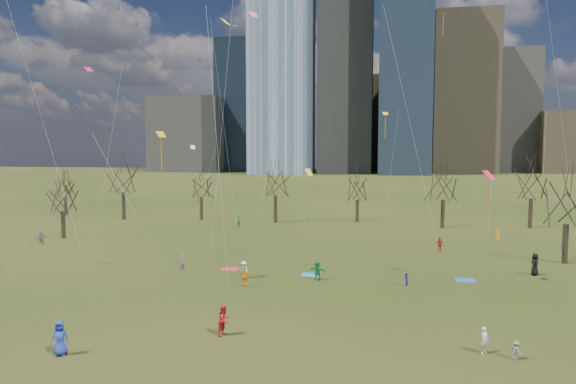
% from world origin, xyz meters
% --- Properties ---
extents(ground, '(500.00, 500.00, 0.00)m').
position_xyz_m(ground, '(0.00, 0.00, 0.00)').
color(ground, black).
rests_on(ground, ground).
extents(downtown_skyline, '(212.50, 78.00, 118.00)m').
position_xyz_m(downtown_skyline, '(-2.43, 210.64, 39.01)').
color(downtown_skyline, slate).
rests_on(downtown_skyline, ground).
extents(bare_tree_row, '(113.04, 29.80, 9.50)m').
position_xyz_m(bare_tree_row, '(-0.09, 37.22, 6.12)').
color(bare_tree_row, black).
rests_on(bare_tree_row, ground).
extents(blanket_teal, '(1.60, 1.50, 0.03)m').
position_xyz_m(blanket_teal, '(2.60, 8.98, 0.01)').
color(blanket_teal, teal).
rests_on(blanket_teal, ground).
extents(blanket_navy, '(1.60, 1.50, 0.03)m').
position_xyz_m(blanket_navy, '(15.55, 9.46, 0.01)').
color(blanket_navy, '#254AAE').
rests_on(blanket_navy, ground).
extents(blanket_crimson, '(1.60, 1.50, 0.03)m').
position_xyz_m(blanket_crimson, '(-5.00, 9.84, 0.01)').
color(blanket_crimson, red).
rests_on(blanket_crimson, ground).
extents(person_0, '(1.05, 0.86, 1.86)m').
position_xyz_m(person_0, '(-8.20, -10.73, 0.93)').
color(person_0, '#2637A5').
rests_on(person_0, ground).
extents(person_1, '(0.62, 0.63, 1.46)m').
position_xyz_m(person_1, '(14.09, -6.45, 0.73)').
color(person_1, silver).
rests_on(person_1, ground).
extents(person_2, '(0.93, 1.05, 1.81)m').
position_xyz_m(person_2, '(-0.49, -6.33, 0.90)').
color(person_2, red).
rests_on(person_2, ground).
extents(person_3, '(0.70, 0.76, 1.03)m').
position_xyz_m(person_3, '(15.54, -7.00, 0.51)').
color(person_3, slate).
rests_on(person_3, ground).
extents(person_4, '(1.01, 0.54, 1.64)m').
position_xyz_m(person_4, '(-2.09, 4.26, 0.82)').
color(person_4, orange).
rests_on(person_4, ground).
extents(person_5, '(1.59, 0.91, 1.63)m').
position_xyz_m(person_5, '(3.37, 7.39, 0.81)').
color(person_5, '#1C7F40').
rests_on(person_5, ground).
extents(person_6, '(1.03, 1.14, 1.95)m').
position_xyz_m(person_6, '(21.79, 12.42, 0.97)').
color(person_6, black).
rests_on(person_6, ground).
extents(person_7, '(0.55, 0.66, 1.54)m').
position_xyz_m(person_7, '(-9.10, 8.54, 0.77)').
color(person_7, '#7E4C98').
rests_on(person_7, ground).
extents(person_8, '(0.48, 0.57, 1.04)m').
position_xyz_m(person_8, '(10.59, 6.90, 0.52)').
color(person_8, '#3529B2').
rests_on(person_8, ground).
extents(person_9, '(1.09, 1.03, 1.48)m').
position_xyz_m(person_9, '(-2.90, 6.94, 0.74)').
color(person_9, white).
rests_on(person_9, ground).
extents(person_10, '(0.99, 0.68, 1.57)m').
position_xyz_m(person_10, '(14.78, 21.79, 0.78)').
color(person_10, red).
rests_on(person_10, ground).
extents(person_11, '(1.20, 1.38, 1.51)m').
position_xyz_m(person_11, '(-30.03, 17.83, 0.75)').
color(person_11, slate).
rests_on(person_11, ground).
extents(person_12, '(0.79, 0.88, 1.51)m').
position_xyz_m(person_12, '(22.34, 29.62, 0.75)').
color(person_12, orange).
rests_on(person_12, ground).
extents(person_13, '(0.52, 0.70, 1.74)m').
position_xyz_m(person_13, '(-11.03, 34.17, 0.87)').
color(person_13, '#16652E').
rests_on(person_13, ground).
extents(kites_airborne, '(53.38, 38.43, 34.42)m').
position_xyz_m(kites_airborne, '(2.30, 12.57, 13.61)').
color(kites_airborne, gold).
rests_on(kites_airborne, ground).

